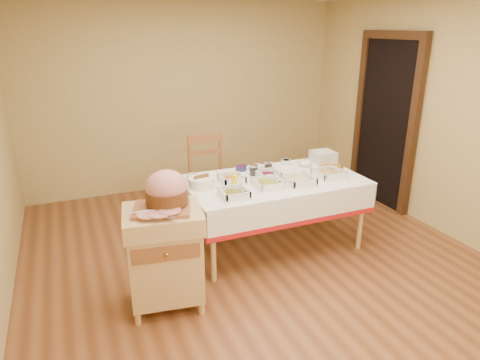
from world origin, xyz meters
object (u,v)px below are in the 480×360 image
object	(u,v)px
bread_basket	(202,182)
plate_stack	(323,157)
dining_table	(274,194)
butcher_cart	(165,253)
dining_chair	(210,177)
preserve_jar_left	(254,170)
preserve_jar_right	(268,166)
ham_on_board	(166,192)
mustard_bottle	(235,180)
brass_platter	(331,168)

from	to	relation	value
bread_basket	plate_stack	xyz separation A→B (m)	(1.54, 0.22, 0.02)
dining_table	plate_stack	distance (m)	0.87
butcher_cart	dining_chair	bearing A→B (deg)	59.17
dining_chair	plate_stack	distance (m)	1.36
preserve_jar_left	preserve_jar_right	world-z (taller)	preserve_jar_left
ham_on_board	mustard_bottle	xyz separation A→B (m)	(0.79, 0.51, -0.18)
preserve_jar_left	plate_stack	size ratio (longest dim) A/B	0.49
plate_stack	bread_basket	bearing A→B (deg)	-171.93
butcher_cart	mustard_bottle	bearing A→B (deg)	33.01
dining_table	dining_chair	size ratio (longest dim) A/B	1.76
dining_table	butcher_cart	xyz separation A→B (m)	(-1.30, -0.60, -0.10)
dining_table	bread_basket	size ratio (longest dim) A/B	7.01
preserve_jar_right	brass_platter	size ratio (longest dim) A/B	0.38
preserve_jar_left	mustard_bottle	xyz separation A→B (m)	(-0.32, -0.25, 0.02)
preserve_jar_left	brass_platter	distance (m)	0.87
ham_on_board	preserve_jar_left	world-z (taller)	ham_on_board
ham_on_board	preserve_jar_left	distance (m)	1.36
dining_table	butcher_cart	distance (m)	1.44
mustard_bottle	plate_stack	world-z (taller)	mustard_bottle
dining_chair	plate_stack	size ratio (longest dim) A/B	4.25
ham_on_board	bread_basket	size ratio (longest dim) A/B	1.82
ham_on_board	brass_platter	size ratio (longest dim) A/B	1.58
dining_table	preserve_jar_left	distance (m)	0.32
dining_table	preserve_jar_left	bearing A→B (deg)	126.00
bread_basket	dining_table	bearing A→B (deg)	-5.67
mustard_bottle	preserve_jar_left	bearing A→B (deg)	38.20
dining_table	plate_stack	size ratio (longest dim) A/B	7.49
dining_chair	bread_basket	distance (m)	0.97
butcher_cart	dining_chair	distance (m)	1.78
dining_chair	preserve_jar_right	xyz separation A→B (m)	(0.45, -0.67, 0.28)
mustard_bottle	plate_stack	xyz separation A→B (m)	(1.24, 0.35, -0.00)
preserve_jar_right	plate_stack	xyz separation A→B (m)	(0.72, 0.03, 0.02)
preserve_jar_right	dining_chair	bearing A→B (deg)	124.16
preserve_jar_left	bread_basket	xyz separation A→B (m)	(-0.62, -0.12, -0.00)
butcher_cart	ham_on_board	xyz separation A→B (m)	(0.05, 0.04, 0.51)
butcher_cart	mustard_bottle	xyz separation A→B (m)	(0.84, 0.55, 0.33)
plate_stack	mustard_bottle	bearing A→B (deg)	-164.37
dining_table	bread_basket	world-z (taller)	bread_basket
butcher_cart	preserve_jar_left	distance (m)	1.44
preserve_jar_right	mustard_bottle	xyz separation A→B (m)	(-0.52, -0.31, 0.02)
preserve_jar_left	bread_basket	distance (m)	0.63
preserve_jar_left	bread_basket	size ratio (longest dim) A/B	0.45
bread_basket	brass_platter	xyz separation A→B (m)	(1.47, -0.04, -0.03)
mustard_bottle	brass_platter	bearing A→B (deg)	4.41
dining_chair	mustard_bottle	world-z (taller)	dining_chair
preserve_jar_right	brass_platter	world-z (taller)	preserve_jar_right
dining_chair	ham_on_board	xyz separation A→B (m)	(-0.86, -1.49, 0.48)
mustard_bottle	dining_chair	bearing A→B (deg)	85.95
butcher_cart	bread_basket	distance (m)	0.92
preserve_jar_right	plate_stack	bearing A→B (deg)	2.65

